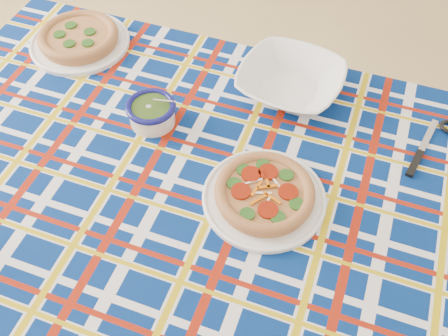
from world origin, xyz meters
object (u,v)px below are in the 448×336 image
(pesto_bowl, at_px, (151,111))
(main_focaccia_plate, at_px, (265,193))
(dining_table, at_px, (202,192))
(serving_bowl, at_px, (290,82))

(pesto_bowl, bearing_deg, main_focaccia_plate, -23.31)
(dining_table, distance_m, main_focaccia_plate, 0.18)
(dining_table, height_order, main_focaccia_plate, main_focaccia_plate)
(dining_table, relative_size, main_focaccia_plate, 5.43)
(main_focaccia_plate, bearing_deg, serving_bowl, 94.93)
(dining_table, bearing_deg, pesto_bowl, 147.00)
(dining_table, bearing_deg, main_focaccia_plate, -7.40)
(dining_table, distance_m, serving_bowl, 0.36)
(main_focaccia_plate, height_order, serving_bowl, serving_bowl)
(pesto_bowl, height_order, serving_bowl, pesto_bowl)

